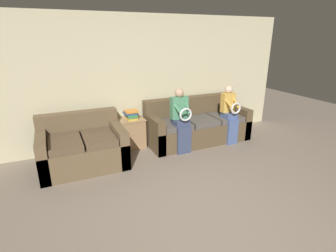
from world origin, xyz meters
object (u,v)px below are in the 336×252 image
child_left_seated (181,118)px  side_shelf (132,133)px  child_right_seated (230,112)px  couch_main (197,126)px  couch_side (83,148)px  book_stack (131,114)px

child_left_seated → side_shelf: size_ratio=2.07×
child_right_seated → side_shelf: bearing=163.4°
couch_main → child_left_seated: 0.74m
side_shelf → couch_main: bearing=-9.4°
couch_side → side_shelf: bearing=22.1°
child_right_seated → book_stack: child_right_seated is taller
couch_main → child_left_seated: (-0.56, -0.35, 0.34)m
child_left_seated → side_shelf: bearing=144.6°
couch_main → side_shelf: size_ratio=3.66×
side_shelf → child_left_seated: bearing=-35.4°
child_left_seated → couch_main: bearing=31.8°
couch_main → child_right_seated: bearing=-32.0°
couch_main → side_shelf: (-1.37, 0.23, -0.02)m
couch_side → child_right_seated: (2.93, -0.17, 0.34)m
child_right_seated → side_shelf: child_right_seated is taller
side_shelf → book_stack: book_stack is taller
couch_side → child_right_seated: child_right_seated is taller
child_right_seated → book_stack: 2.01m
child_right_seated → child_left_seated: bearing=179.9°
couch_main → book_stack: size_ratio=7.92×
child_left_seated → side_shelf: 1.05m
child_left_seated → book_stack: child_left_seated is taller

